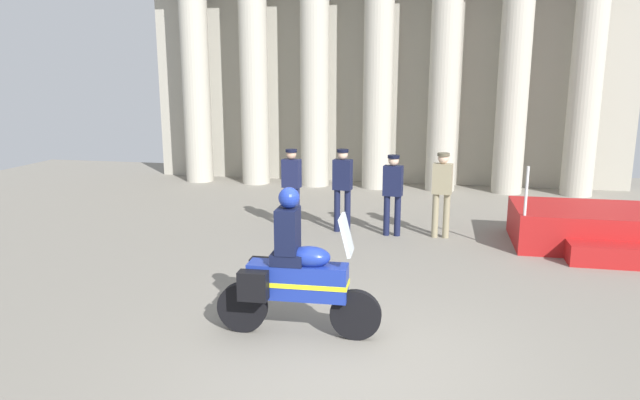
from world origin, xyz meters
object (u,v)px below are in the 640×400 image
at_px(reviewing_stand, 610,230).
at_px(officer_in_row_3, 442,188).
at_px(officer_in_row_1, 342,183).
at_px(motorcycle_with_rider, 292,275).
at_px(officer_in_row_0, 292,182).
at_px(officer_in_row_2, 393,189).

distance_m(reviewing_stand, officer_in_row_3, 3.22).
xyz_separation_m(reviewing_stand, officer_in_row_1, (-5.17, 0.16, 0.67)).
distance_m(officer_in_row_1, officer_in_row_3, 2.02).
height_order(reviewing_stand, motorcycle_with_rider, motorcycle_with_rider).
bearing_deg(officer_in_row_0, reviewing_stand, -174.34).
height_order(officer_in_row_1, officer_in_row_3, officer_in_row_1).
height_order(reviewing_stand, officer_in_row_0, officer_in_row_0).
xyz_separation_m(officer_in_row_0, officer_in_row_3, (3.13, -0.09, 0.01)).
relative_size(officer_in_row_0, officer_in_row_1, 0.98).
relative_size(reviewing_stand, officer_in_row_1, 2.01).
bearing_deg(officer_in_row_3, officer_in_row_2, 10.49).
relative_size(officer_in_row_1, motorcycle_with_rider, 0.83).
bearing_deg(reviewing_stand, officer_in_row_1, 178.27).
bearing_deg(motorcycle_with_rider, officer_in_row_2, 78.15).
bearing_deg(officer_in_row_3, officer_in_row_1, 6.25).
bearing_deg(officer_in_row_1, officer_in_row_0, 5.01).
relative_size(reviewing_stand, officer_in_row_2, 2.11).
relative_size(reviewing_stand, officer_in_row_0, 2.05).
xyz_separation_m(officer_in_row_2, officer_in_row_3, (0.98, 0.05, 0.04)).
bearing_deg(officer_in_row_3, reviewing_stand, -174.50).
height_order(officer_in_row_3, motorcycle_with_rider, motorcycle_with_rider).
bearing_deg(officer_in_row_2, officer_in_row_0, 3.69).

